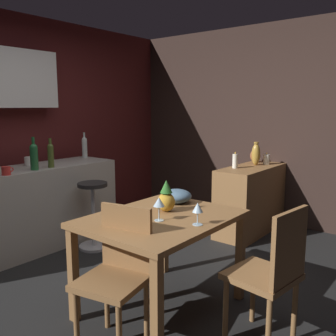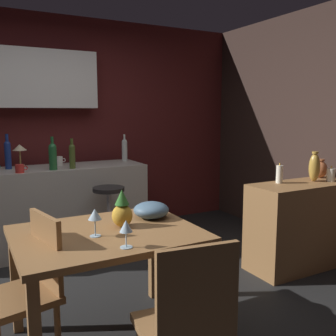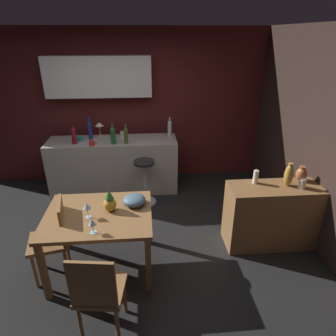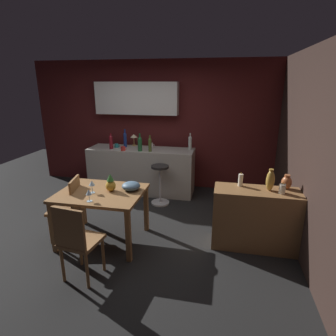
# 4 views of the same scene
# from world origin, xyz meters

# --- Properties ---
(ground_plane) EXTENTS (9.00, 9.00, 0.00)m
(ground_plane) POSITION_xyz_m (0.00, 0.00, 0.00)
(ground_plane) COLOR black
(wall_kitchen_back) EXTENTS (5.20, 0.33, 2.60)m
(wall_kitchen_back) POSITION_xyz_m (-0.06, 2.08, 1.41)
(wall_kitchen_back) COLOR #4C1919
(wall_kitchen_back) RESTS_ON ground_plane
(wall_side_right) EXTENTS (0.10, 4.40, 2.60)m
(wall_side_right) POSITION_xyz_m (2.55, 0.30, 1.30)
(wall_side_right) COLOR #33231E
(wall_side_right) RESTS_ON ground_plane
(dining_table) EXTENTS (1.13, 0.89, 0.74)m
(dining_table) POSITION_xyz_m (-0.11, -0.33, 0.65)
(dining_table) COLOR olive
(dining_table) RESTS_ON ground_plane
(kitchen_counter) EXTENTS (2.10, 0.60, 0.90)m
(kitchen_counter) POSITION_xyz_m (-0.12, 1.56, 0.45)
(kitchen_counter) COLOR #B2ADA3
(kitchen_counter) RESTS_ON ground_plane
(sideboard_cabinet) EXTENTS (1.10, 0.44, 0.82)m
(sideboard_cabinet) POSITION_xyz_m (1.95, -0.05, 0.41)
(sideboard_cabinet) COLOR olive
(sideboard_cabinet) RESTS_ON ground_plane
(chair_near_window) EXTENTS (0.47, 0.47, 0.90)m
(chair_near_window) POSITION_xyz_m (-0.60, -0.37, 0.50)
(chair_near_window) COLOR olive
(chair_near_window) RESTS_ON ground_plane
(chair_by_doorway) EXTENTS (0.45, 0.45, 0.93)m
(chair_by_doorway) POSITION_xyz_m (-0.02, -1.17, 0.51)
(chair_by_doorway) COLOR olive
(chair_by_doorway) RESTS_ON ground_plane
(bar_stool) EXTENTS (0.34, 0.34, 0.73)m
(bar_stool) POSITION_xyz_m (0.39, 1.04, 0.39)
(bar_stool) COLOR #262323
(bar_stool) RESTS_ON ground_plane
(wine_glass_left) EXTENTS (0.08, 0.08, 0.17)m
(wine_glass_left) POSITION_xyz_m (-0.20, -0.39, 0.87)
(wine_glass_left) COLOR silver
(wine_glass_left) RESTS_ON dining_table
(wine_glass_right) EXTENTS (0.07, 0.07, 0.16)m
(wine_glass_right) POSITION_xyz_m (-0.11, -0.66, 0.86)
(wine_glass_right) COLOR silver
(wine_glass_right) RESTS_ON dining_table
(pineapple_centerpiece) EXTENTS (0.14, 0.14, 0.25)m
(pineapple_centerpiece) POSITION_xyz_m (0.02, -0.28, 0.84)
(pineapple_centerpiece) COLOR gold
(pineapple_centerpiece) RESTS_ON dining_table
(fruit_bowl) EXTENTS (0.25, 0.25, 0.11)m
(fruit_bowl) POSITION_xyz_m (0.27, -0.19, 0.80)
(fruit_bowl) COLOR slate
(fruit_bowl) RESTS_ON dining_table
(wine_bottle_ruby) EXTENTS (0.07, 0.07, 0.31)m
(wine_bottle_ruby) POSITION_xyz_m (-0.69, 1.44, 1.05)
(wine_bottle_ruby) COLOR maroon
(wine_bottle_ruby) RESTS_ON kitchen_counter
(wine_bottle_cobalt) EXTENTS (0.06, 0.06, 0.36)m
(wine_bottle_cobalt) POSITION_xyz_m (-0.48, 1.65, 1.07)
(wine_bottle_cobalt) COLOR navy
(wine_bottle_cobalt) RESTS_ON kitchen_counter
(wine_bottle_green) EXTENTS (0.08, 0.08, 0.34)m
(wine_bottle_green) POSITION_xyz_m (-0.08, 1.38, 1.05)
(wine_bottle_green) COLOR #1E592D
(wine_bottle_green) RESTS_ON kitchen_counter
(wine_bottle_olive) EXTENTS (0.06, 0.06, 0.31)m
(wine_bottle_olive) POSITION_xyz_m (0.12, 1.38, 1.04)
(wine_bottle_olive) COLOR #475623
(wine_bottle_olive) RESTS_ON kitchen_counter
(wine_bottle_clear) EXTENTS (0.07, 0.07, 0.32)m
(wine_bottle_clear) POSITION_xyz_m (0.83, 1.71, 1.04)
(wine_bottle_clear) COLOR silver
(wine_bottle_clear) RESTS_ON kitchen_counter
(cup_white) EXTENTS (0.12, 0.09, 0.10)m
(cup_white) POSITION_xyz_m (0.05, 1.70, 0.95)
(cup_white) COLOR white
(cup_white) RESTS_ON kitchen_counter
(cup_red) EXTENTS (0.12, 0.08, 0.08)m
(cup_red) POSITION_xyz_m (-0.41, 1.33, 0.94)
(cup_red) COLOR red
(cup_red) RESTS_ON kitchen_counter
(cup_teal) EXTENTS (0.11, 0.08, 0.08)m
(cup_teal) POSITION_xyz_m (-0.63, 1.57, 0.94)
(cup_teal) COLOR teal
(cup_teal) RESTS_ON kitchen_counter
(counter_lamp) EXTENTS (0.15, 0.15, 0.24)m
(counter_lamp) POSITION_xyz_m (-0.34, 1.80, 1.09)
(counter_lamp) COLOR #A58447
(counter_lamp) RESTS_ON kitchen_counter
(pillar_candle_tall) EXTENTS (0.06, 0.06, 0.19)m
(pillar_candle_tall) POSITION_xyz_m (1.73, 0.06, 0.90)
(pillar_candle_tall) COLOR white
(pillar_candle_tall) RESTS_ON sideboard_cabinet
(pillar_candle_short) EXTENTS (0.08, 0.08, 0.15)m
(pillar_candle_short) POSITION_xyz_m (2.24, -0.12, 0.88)
(pillar_candle_short) COLOR white
(pillar_candle_short) RESTS_ON sideboard_cabinet
(vase_copper) EXTENTS (0.13, 0.13, 0.19)m
(vase_copper) POSITION_xyz_m (2.32, 0.08, 0.91)
(vase_copper) COLOR #B26038
(vase_copper) RESTS_ON sideboard_cabinet
(vase_brass) EXTENTS (0.11, 0.11, 0.29)m
(vase_brass) POSITION_xyz_m (2.10, -0.03, 0.96)
(vase_brass) COLOR #B78C38
(vase_brass) RESTS_ON sideboard_cabinet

